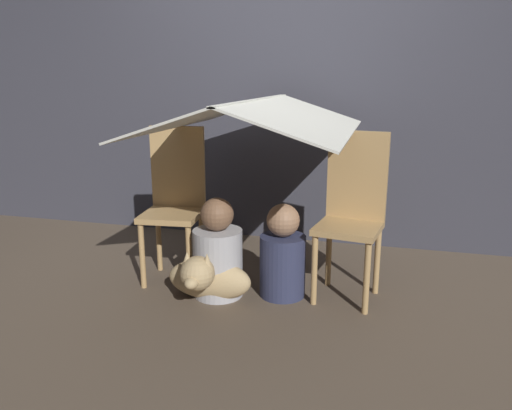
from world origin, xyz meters
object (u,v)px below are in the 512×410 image
Objects in this scene: person_second at (283,256)px; dog at (207,277)px; chair_left at (175,199)px; chair_right at (352,210)px; person_front at (218,255)px.

person_second is 1.12× the size of dog.
chair_left is 0.61m from dog.
person_second is at bearing -15.16° from chair_left.
dog is (0.33, -0.34, -0.38)m from chair_left.
dog is at bearing -148.02° from chair_right.
chair_left is 0.81m from person_second.
person_front reaches higher than dog.
chair_right is 1.93× the size of dog.
dog is at bearing -105.46° from person_front.
chair_left is 1.62× the size of person_front.
dog is (-0.80, -0.34, -0.38)m from chair_right.
chair_right is 0.95m from dog.
chair_left is 1.73× the size of person_second.
chair_left is 1.14m from chair_right.
person_front is at bearing -36.86° from chair_left.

